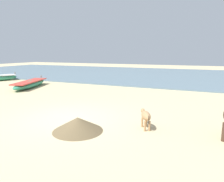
% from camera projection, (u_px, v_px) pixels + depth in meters
% --- Properties ---
extents(ground, '(80.00, 80.00, 0.00)m').
position_uv_depth(ground, '(68.00, 118.00, 8.48)').
color(ground, '#CCB789').
extents(sea_water, '(60.00, 20.00, 0.08)m').
position_uv_depth(sea_water, '(158.00, 75.00, 25.14)').
color(sea_water, slate).
rests_on(sea_water, ground).
extents(fishing_boat_0, '(2.42, 4.58, 0.72)m').
position_uv_depth(fishing_boat_0, '(30.00, 84.00, 15.99)').
color(fishing_boat_0, '#338C66').
rests_on(fishing_boat_0, ground).
extents(fishing_boat_1, '(2.46, 3.20, 0.75)m').
position_uv_depth(fishing_boat_1, '(0.00, 78.00, 19.90)').
color(fishing_boat_1, '#338C66').
rests_on(fishing_boat_1, ground).
extents(calf_near_tan, '(0.64, 0.92, 0.64)m').
position_uv_depth(calf_near_tan, '(146.00, 116.00, 7.26)').
color(calf_near_tan, tan).
rests_on(calf_near_tan, ground).
extents(debris_pile_0, '(1.97, 1.97, 0.48)m').
position_uv_depth(debris_pile_0, '(78.00, 124.00, 7.08)').
color(debris_pile_0, brown).
rests_on(debris_pile_0, ground).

